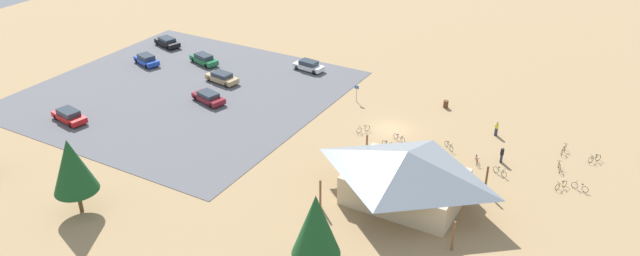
% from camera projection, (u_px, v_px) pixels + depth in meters
% --- Properties ---
extents(ground, '(160.00, 160.00, 0.00)m').
position_uv_depth(ground, '(391.00, 129.00, 67.73)').
color(ground, '#9E7F56').
rests_on(ground, ground).
extents(parking_lot_asphalt, '(36.50, 35.11, 0.05)m').
position_uv_depth(parking_lot_asphalt, '(183.00, 92.00, 76.58)').
color(parking_lot_asphalt, '#56565B').
rests_on(parking_lot_asphalt, ground).
extents(bike_pavilion, '(12.70, 10.02, 5.08)m').
position_uv_depth(bike_pavilion, '(406.00, 173.00, 54.24)').
color(bike_pavilion, '#C6B28E').
rests_on(bike_pavilion, ground).
extents(trash_bin, '(0.60, 0.60, 0.90)m').
position_uv_depth(trash_bin, '(446.00, 104.00, 72.46)').
color(trash_bin, brown).
rests_on(trash_bin, ground).
extents(lot_sign, '(0.56, 0.08, 2.20)m').
position_uv_depth(lot_sign, '(357.00, 91.00, 73.52)').
color(lot_sign, '#99999E').
rests_on(lot_sign, ground).
extents(pine_center, '(3.87, 3.87, 7.30)m').
position_uv_depth(pine_center, '(72.00, 166.00, 51.72)').
color(pine_center, brown).
rests_on(pine_center, ground).
extents(pine_midwest, '(3.65, 3.65, 8.02)m').
position_uv_depth(pine_midwest, '(316.00, 225.00, 43.20)').
color(pine_midwest, brown).
rests_on(pine_midwest, ground).
extents(bicycle_yellow_near_sign, '(0.85, 1.49, 0.79)m').
position_uv_depth(bicycle_yellow_near_sign, '(561.00, 185.00, 56.99)').
color(bicycle_yellow_near_sign, black).
rests_on(bicycle_yellow_near_sign, ground).
extents(bicycle_purple_yard_right, '(1.60, 0.68, 0.73)m').
position_uv_depth(bicycle_purple_yard_right, '(399.00, 138.00, 65.22)').
color(bicycle_purple_yard_right, black).
rests_on(bicycle_purple_yard_right, ground).
extents(bicycle_white_front_row, '(1.60, 0.56, 0.80)m').
position_uv_depth(bicycle_white_front_row, '(580.00, 187.00, 56.74)').
color(bicycle_white_front_row, black).
rests_on(bicycle_white_front_row, ground).
extents(bicycle_blue_yard_left, '(1.62, 0.74, 0.89)m').
position_uv_depth(bicycle_blue_yard_left, '(388.00, 145.00, 63.70)').
color(bicycle_blue_yard_left, black).
rests_on(bicycle_blue_yard_left, ground).
extents(bicycle_black_back_row, '(1.06, 1.33, 0.81)m').
position_uv_depth(bicycle_black_back_row, '(594.00, 159.00, 61.32)').
color(bicycle_black_back_row, black).
rests_on(bicycle_black_back_row, ground).
extents(bicycle_silver_lone_west, '(0.95, 1.53, 0.83)m').
position_uv_depth(bicycle_silver_lone_west, '(363.00, 129.00, 66.96)').
color(bicycle_silver_lone_west, black).
rests_on(bicycle_silver_lone_west, ground).
extents(bicycle_red_near_porch, '(0.70, 1.60, 0.76)m').
position_uv_depth(bicycle_red_near_porch, '(477.00, 160.00, 61.13)').
color(bicycle_red_near_porch, black).
rests_on(bicycle_red_near_porch, ground).
extents(bicycle_teal_yard_front, '(1.33, 1.20, 0.83)m').
position_uv_depth(bicycle_teal_yard_front, '(449.00, 146.00, 63.59)').
color(bicycle_teal_yard_front, black).
rests_on(bicycle_teal_yard_front, ground).
extents(bicycle_green_yard_center, '(1.54, 0.78, 0.83)m').
position_uv_depth(bicycle_green_yard_center, '(500.00, 172.00, 59.10)').
color(bicycle_green_yard_center, black).
rests_on(bicycle_green_yard_center, ground).
extents(bicycle_orange_trailside, '(0.48, 1.82, 0.92)m').
position_uv_depth(bicycle_orange_trailside, '(564.00, 150.00, 62.89)').
color(bicycle_orange_trailside, black).
rests_on(bicycle_orange_trailside, ground).
extents(bicycle_yellow_edge_north, '(0.57, 1.64, 0.87)m').
position_uv_depth(bicycle_yellow_edge_north, '(559.00, 167.00, 59.88)').
color(bicycle_yellow_edge_north, black).
rests_on(bicycle_yellow_edge_north, ground).
extents(car_white_near_entry, '(4.46, 2.14, 1.40)m').
position_uv_depth(car_white_near_entry, '(309.00, 66.00, 82.56)').
color(car_white_near_entry, white).
rests_on(car_white_near_entry, parking_lot_asphalt).
extents(car_tan_back_corner, '(4.81, 2.45, 1.36)m').
position_uv_depth(car_tan_back_corner, '(222.00, 78.00, 78.91)').
color(car_tan_back_corner, tan).
rests_on(car_tan_back_corner, parking_lot_asphalt).
extents(car_black_mid_lot, '(4.84, 3.07, 1.35)m').
position_uv_depth(car_black_mid_lot, '(167.00, 42.00, 90.95)').
color(car_black_mid_lot, black).
rests_on(car_black_mid_lot, parking_lot_asphalt).
extents(car_red_end_stall, '(4.91, 2.59, 1.42)m').
position_uv_depth(car_red_end_stall, '(69.00, 116.00, 69.06)').
color(car_red_end_stall, red).
rests_on(car_red_end_stall, parking_lot_asphalt).
extents(car_green_front_row, '(4.94, 2.91, 1.41)m').
position_uv_depth(car_green_front_row, '(204.00, 59.00, 84.67)').
color(car_green_front_row, '#1E6B3D').
rests_on(car_green_front_row, parking_lot_asphalt).
extents(car_blue_by_curb, '(4.57, 3.01, 1.43)m').
position_uv_depth(car_blue_by_curb, '(146.00, 60.00, 84.47)').
color(car_blue_by_curb, '#1E42B2').
rests_on(car_blue_by_curb, parking_lot_asphalt).
extents(car_maroon_inner_stall, '(4.86, 2.97, 1.30)m').
position_uv_depth(car_maroon_inner_stall, '(208.00, 97.00, 73.58)').
color(car_maroon_inner_stall, maroon).
rests_on(car_maroon_inner_stall, parking_lot_asphalt).
extents(visitor_crossing_yard, '(0.36, 0.37, 1.75)m').
position_uv_depth(visitor_crossing_yard, '(502.00, 154.00, 61.00)').
color(visitor_crossing_yard, '#2D3347').
rests_on(visitor_crossing_yard, ground).
extents(visitor_by_pavilion, '(0.36, 0.36, 1.70)m').
position_uv_depth(visitor_by_pavilion, '(497.00, 128.00, 66.05)').
color(visitor_by_pavilion, '#2D3347').
rests_on(visitor_by_pavilion, ground).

